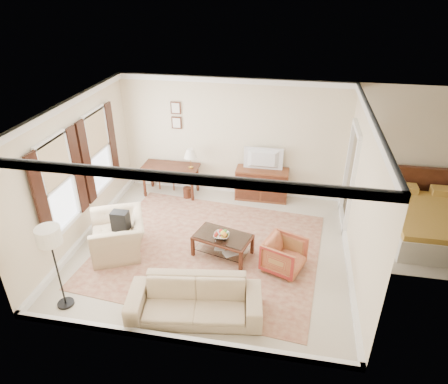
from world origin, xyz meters
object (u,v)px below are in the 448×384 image
(sideboard, at_px, (262,184))
(tv, at_px, (263,153))
(writing_desk, at_px, (170,170))
(coffee_table, at_px, (223,240))
(sofa, at_px, (195,296))
(striped_armchair, at_px, (284,254))
(club_armchair, at_px, (117,229))

(sideboard, relative_size, tv, 1.42)
(writing_desk, relative_size, coffee_table, 1.14)
(tv, bearing_deg, sofa, 80.76)
(writing_desk, xyz_separation_m, tv, (2.27, 0.15, 0.58))
(tv, bearing_deg, coffee_table, 77.84)
(coffee_table, bearing_deg, sideboard, 77.94)
(striped_armchair, height_order, club_armchair, club_armchair)
(writing_desk, xyz_separation_m, sofa, (1.61, -3.93, -0.23))
(striped_armchair, relative_size, club_armchair, 0.61)
(club_armchair, bearing_deg, sideboard, 111.36)
(tv, height_order, coffee_table, tv)
(sideboard, height_order, tv, tv)
(sideboard, distance_m, tv, 0.84)
(sideboard, xyz_separation_m, striped_armchair, (0.69, -2.65, -0.03))
(tv, xyz_separation_m, coffee_table, (-0.52, -2.41, -0.88))
(tv, relative_size, striped_armchair, 1.25)
(writing_desk, bearing_deg, tv, 3.85)
(club_armchair, bearing_deg, coffee_table, 72.23)
(tv, distance_m, sofa, 4.21)
(striped_armchair, distance_m, club_armchair, 3.29)
(sideboard, relative_size, sofa, 0.59)
(tv, xyz_separation_m, striped_armchair, (0.69, -2.63, -0.87))
(sideboard, relative_size, club_armchair, 1.09)
(coffee_table, bearing_deg, writing_desk, 127.79)
(sideboard, distance_m, coffee_table, 2.49)
(tv, distance_m, striped_armchair, 2.86)
(sideboard, relative_size, coffee_table, 1.04)
(sideboard, distance_m, sofa, 4.15)
(sideboard, distance_m, striped_armchair, 2.74)
(writing_desk, distance_m, tv, 2.35)
(coffee_table, bearing_deg, striped_armchair, -10.42)
(writing_desk, distance_m, sideboard, 2.29)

